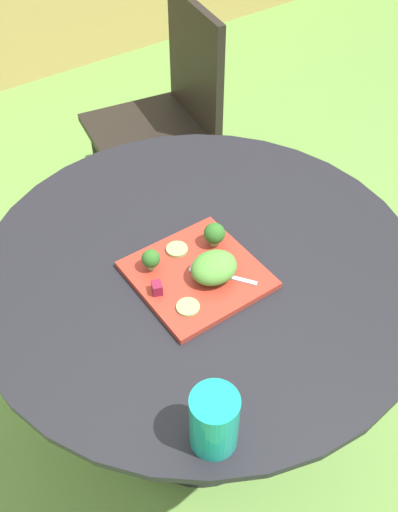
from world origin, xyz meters
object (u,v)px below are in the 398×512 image
at_px(patio_chair, 169,106).
at_px(fork, 216,274).
at_px(salad_plate, 197,275).
at_px(drinking_glass, 214,423).

distance_m(patio_chair, fork, 1.13).
height_order(salad_plate, fork, fork).
distance_m(salad_plate, drinking_glass, 0.39).
bearing_deg(drinking_glass, salad_plate, 59.10).
relative_size(patio_chair, drinking_glass, 6.97).
bearing_deg(fork, patio_chair, 62.65).
height_order(patio_chair, salad_plate, patio_chair).
relative_size(salad_plate, fork, 1.99).
bearing_deg(salad_plate, drinking_glass, -120.90).
distance_m(drinking_glass, fork, 0.38).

